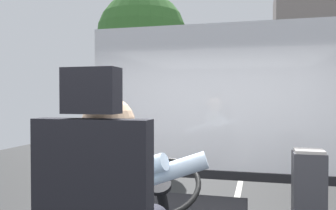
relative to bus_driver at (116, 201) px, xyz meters
name	(u,v)px	position (x,y,z in m)	size (l,w,h in m)	color
ground	(244,165)	(0.23, 9.02, -1.54)	(18.00, 44.00, 0.06)	#2F2F2F
bus_driver	(116,201)	(0.00, 0.00, 0.00)	(0.80, 0.55, 0.75)	#282833
windshield_panel	(215,118)	(0.23, 1.84, 0.27)	(2.50, 0.08, 1.48)	silver
street_tree	(142,38)	(-2.66, 8.16, 2.19)	(2.59, 2.59, 5.04)	#4C3828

